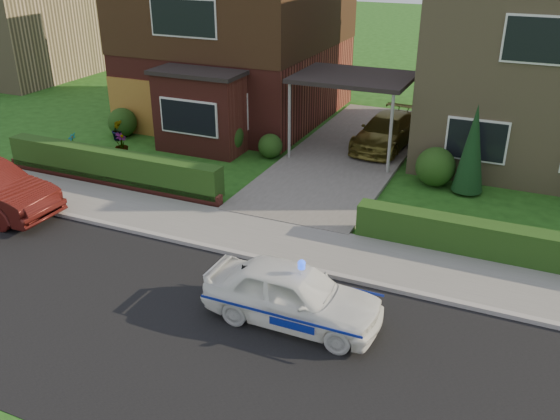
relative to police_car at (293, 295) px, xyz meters
The scene contains 23 objects.
ground 2.37m from the police_car, 148.49° to the right, with size 120.00×120.00×0.00m, color #1C4713.
road 2.37m from the police_car, 148.49° to the right, with size 60.00×6.00×0.02m, color black.
kerb 2.75m from the police_car, 136.60° to the left, with size 60.00×0.16×0.12m, color #9E9993.
sidewalk 3.54m from the police_car, 124.01° to the left, with size 60.00×2.00×0.10m, color slate.
driveway 10.01m from the police_car, 101.29° to the left, with size 3.80×12.00×0.12m, color #666059.
house_left 15.22m from the police_car, 121.35° to the left, with size 7.50×9.53×7.25m.
house_right 13.70m from the police_car, 73.28° to the left, with size 7.50×8.06×7.25m.
carport_link 10.16m from the police_car, 101.34° to the left, with size 3.80×3.00×2.77m.
garage_door 13.46m from the police_car, 139.36° to the left, with size 2.20×0.10×2.10m, color olive.
dwarf_wall 8.78m from the police_car, 152.14° to the left, with size 7.70×0.25×0.36m, color maroon.
hedge_left 8.87m from the police_car, 151.28° to the left, with size 7.50×0.55×0.90m, color #173812.
hedge_right 5.69m from the police_car, 47.20° to the left, with size 7.50×0.55×0.80m, color #173812.
shrub_left_far 13.35m from the police_car, 141.56° to the left, with size 1.08×1.08×1.08m, color #173812.
shrub_left_mid 10.05m from the police_car, 126.33° to the left, with size 1.32×1.32×1.32m, color #173812.
shrub_left_near 9.46m from the police_car, 117.41° to the left, with size 0.84×0.84×0.84m, color #173812.
shrub_right_near 8.29m from the police_car, 81.38° to the left, with size 1.20×1.20×1.20m, color #173812.
conifer_a 8.34m from the police_car, 74.34° to the left, with size 0.90×0.90×2.60m, color black.
neighbour_left 26.55m from the police_car, 146.02° to the left, with size 6.50×7.00×5.20m, color #917E59.
police_car is the anchor object (origin of this frame).
driveway_car 10.84m from the police_car, 95.07° to the left, with size 1.58×3.88×1.13m, color olive.
potted_plant_a 12.57m from the police_car, 150.71° to the left, with size 0.35×0.24×0.66m, color gray.
potted_plant_b 12.93m from the police_car, 142.90° to the left, with size 0.43×0.34×0.77m, color gray.
potted_plant_c 11.16m from the police_car, 144.65° to the left, with size 0.45×0.45×0.80m, color gray.
Camera 1 is at (5.69, -7.83, 7.02)m, focal length 38.00 mm.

